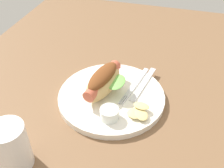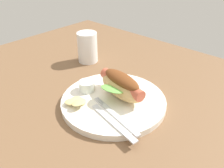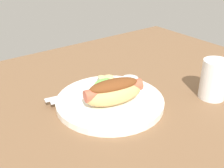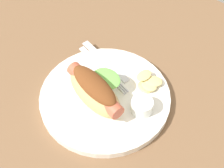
{
  "view_description": "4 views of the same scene",
  "coord_description": "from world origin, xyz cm",
  "views": [
    {
      "loc": [
        48.54,
        14.72,
        45.33
      ],
      "look_at": [
        1.36,
        1.16,
        5.57
      ],
      "focal_mm": 43.2,
      "sensor_mm": 36.0,
      "label": 1
    },
    {
      "loc": [
        -30.62,
        35.69,
        35.0
      ],
      "look_at": [
        1.52,
        0.29,
        5.29
      ],
      "focal_mm": 36.66,
      "sensor_mm": 36.0,
      "label": 2
    },
    {
      "loc": [
        -33.9,
        -46.56,
        35.77
      ],
      "look_at": [
        1.01,
        0.56,
        5.57
      ],
      "focal_mm": 44.63,
      "sensor_mm": 36.0,
      "label": 3
    },
    {
      "loc": [
        27.4,
        -28.62,
        54.11
      ],
      "look_at": [
        1.23,
        2.17,
        4.27
      ],
      "focal_mm": 52.78,
      "sensor_mm": 36.0,
      "label": 4
    }
  ],
  "objects": [
    {
      "name": "plate",
      "position": [
        0.55,
        0.78,
        0.8
      ],
      "size": [
        26.26,
        26.26,
        1.6
      ],
      "primitive_type": "cylinder",
      "color": "white",
      "rests_on": "ground_plane"
    },
    {
      "name": "hot_dog",
      "position": [
        0.12,
        -1.45,
        4.85
      ],
      "size": [
        14.93,
        10.09,
        6.17
      ],
      "rotation": [
        0.0,
        0.0,
        6.1
      ],
      "color": "tan",
      "rests_on": "plate"
    },
    {
      "name": "ground_plane",
      "position": [
        0.0,
        0.0,
        -0.9
      ],
      "size": [
        120.0,
        90.0,
        1.8
      ],
      "primitive_type": "cube",
      "color": "brown"
    },
    {
      "name": "fork",
      "position": [
        -4.58,
        5.6,
        1.8
      ],
      "size": [
        16.0,
        4.55,
        0.4
      ],
      "rotation": [
        0.0,
        0.0,
        6.07
      ],
      "color": "silver",
      "rests_on": "plate"
    },
    {
      "name": "knife",
      "position": [
        -5.44,
        7.63,
        1.78
      ],
      "size": [
        14.85,
        4.17,
        0.36
      ],
      "primitive_type": "cube",
      "rotation": [
        0.0,
        0.0,
        6.09
      ],
      "color": "silver",
      "rests_on": "plate"
    },
    {
      "name": "chips_pile",
      "position": [
        5.56,
        8.45,
        2.43
      ],
      "size": [
        5.81,
        5.94,
        1.82
      ],
      "color": "#DBC67C",
      "rests_on": "plate"
    },
    {
      "name": "sauce_ramekin",
      "position": [
        8.34,
        2.58,
        2.91
      ],
      "size": [
        4.27,
        4.27,
        2.61
      ],
      "primitive_type": "cylinder",
      "color": "white",
      "rests_on": "plate"
    }
  ]
}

